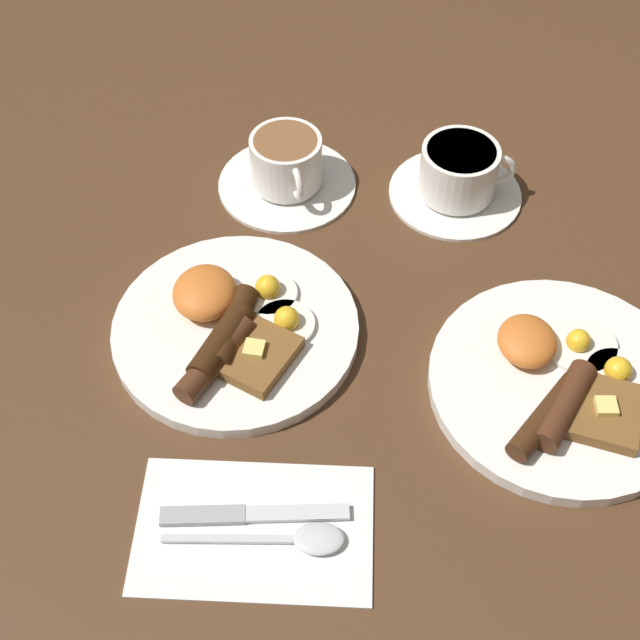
{
  "coord_description": "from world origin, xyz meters",
  "views": [
    {
      "loc": [
        0.57,
        0.11,
        0.73
      ],
      "look_at": [
        -0.0,
        0.09,
        0.03
      ],
      "focal_mm": 50.0,
      "sensor_mm": 36.0,
      "label": 1
    }
  ],
  "objects_px": {
    "breakfast_plate_near": "(234,327)",
    "breakfast_plate_far": "(562,382)",
    "teacup_far": "(458,176)",
    "knife": "(244,514)",
    "teacup_near": "(287,168)",
    "spoon": "(298,539)"
  },
  "relations": [
    {
      "from": "breakfast_plate_far",
      "to": "knife",
      "type": "distance_m",
      "value": 0.34
    },
    {
      "from": "teacup_near",
      "to": "spoon",
      "type": "height_order",
      "value": "teacup_near"
    },
    {
      "from": "teacup_far",
      "to": "teacup_near",
      "type": "bearing_deg",
      "value": -92.4
    },
    {
      "from": "spoon",
      "to": "knife",
      "type": "bearing_deg",
      "value": 154.46
    },
    {
      "from": "teacup_near",
      "to": "knife",
      "type": "height_order",
      "value": "teacup_near"
    },
    {
      "from": "teacup_near",
      "to": "knife",
      "type": "bearing_deg",
      "value": -1.78
    },
    {
      "from": "teacup_near",
      "to": "breakfast_plate_near",
      "type": "bearing_deg",
      "value": -10.22
    },
    {
      "from": "teacup_near",
      "to": "knife",
      "type": "relative_size",
      "value": 0.97
    },
    {
      "from": "breakfast_plate_far",
      "to": "teacup_near",
      "type": "distance_m",
      "value": 0.41
    },
    {
      "from": "teacup_near",
      "to": "teacup_far",
      "type": "height_order",
      "value": "teacup_near"
    },
    {
      "from": "teacup_near",
      "to": "teacup_far",
      "type": "bearing_deg",
      "value": 87.6
    },
    {
      "from": "breakfast_plate_near",
      "to": "knife",
      "type": "height_order",
      "value": "breakfast_plate_near"
    },
    {
      "from": "teacup_near",
      "to": "spoon",
      "type": "xyz_separation_m",
      "value": [
        0.46,
        0.04,
        -0.02
      ]
    },
    {
      "from": "teacup_far",
      "to": "knife",
      "type": "distance_m",
      "value": 0.48
    },
    {
      "from": "teacup_near",
      "to": "spoon",
      "type": "bearing_deg",
      "value": 4.54
    },
    {
      "from": "teacup_near",
      "to": "spoon",
      "type": "distance_m",
      "value": 0.46
    },
    {
      "from": "knife",
      "to": "spoon",
      "type": "xyz_separation_m",
      "value": [
        0.02,
        0.05,
        0.0
      ]
    },
    {
      "from": "teacup_near",
      "to": "teacup_far",
      "type": "xyz_separation_m",
      "value": [
        0.01,
        0.2,
        0.0
      ]
    },
    {
      "from": "breakfast_plate_near",
      "to": "teacup_far",
      "type": "height_order",
      "value": "teacup_far"
    },
    {
      "from": "breakfast_plate_near",
      "to": "breakfast_plate_far",
      "type": "xyz_separation_m",
      "value": [
        0.06,
        0.33,
        -0.0
      ]
    },
    {
      "from": "breakfast_plate_near",
      "to": "spoon",
      "type": "relative_size",
      "value": 1.59
    },
    {
      "from": "teacup_far",
      "to": "knife",
      "type": "xyz_separation_m",
      "value": [
        0.43,
        -0.22,
        -0.02
      ]
    }
  ]
}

